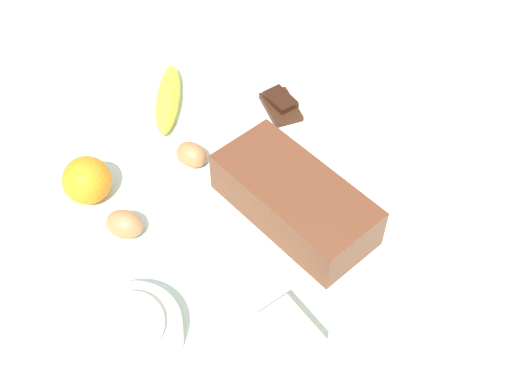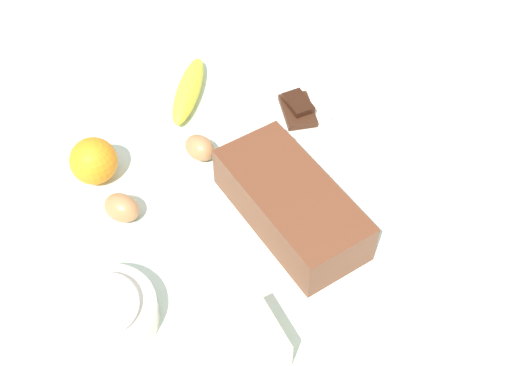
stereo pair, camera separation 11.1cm
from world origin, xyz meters
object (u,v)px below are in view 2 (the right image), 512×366
at_px(loaf_pan, 291,203).
at_px(banana, 188,90).
at_px(orange_fruit, 94,161).
at_px(egg_near_butter, 200,148).
at_px(sugar_bowl, 105,311).
at_px(chocolate_plate, 298,112).
at_px(butter_block, 257,341).
at_px(egg_beside_bowl, 122,208).
at_px(flour_bowl, 391,129).

bearing_deg(loaf_pan, banana, -0.59).
bearing_deg(orange_fruit, egg_near_butter, -97.40).
bearing_deg(egg_near_butter, sugar_bowl, 137.60).
distance_m(orange_fruit, chocolate_plate, 0.39).
xyz_separation_m(banana, egg_near_butter, (-0.16, 0.03, 0.00)).
xyz_separation_m(butter_block, egg_near_butter, (0.39, -0.05, -0.01)).
xyz_separation_m(banana, orange_fruit, (-0.13, 0.22, 0.02)).
relative_size(sugar_bowl, butter_block, 1.71).
distance_m(orange_fruit, egg_beside_bowl, 0.11).
bearing_deg(flour_bowl, banana, 50.55).
xyz_separation_m(banana, chocolate_plate, (-0.13, -0.17, -0.01)).
distance_m(loaf_pan, egg_near_butter, 0.21).
distance_m(butter_block, egg_near_butter, 0.39).
bearing_deg(chocolate_plate, egg_beside_bowl, 106.02).
distance_m(butter_block, chocolate_plate, 0.49).
height_order(orange_fruit, chocolate_plate, orange_fruit).
bearing_deg(chocolate_plate, flour_bowl, -133.31).
bearing_deg(butter_block, sugar_bowl, 55.39).
xyz_separation_m(orange_fruit, chocolate_plate, (0.00, -0.39, -0.03)).
bearing_deg(chocolate_plate, loaf_pan, 152.30).
distance_m(loaf_pan, chocolate_plate, 0.25).
distance_m(loaf_pan, sugar_bowl, 0.34).
distance_m(loaf_pan, orange_fruit, 0.35).
height_order(butter_block, chocolate_plate, butter_block).
distance_m(flour_bowl, egg_beside_bowl, 0.50).
bearing_deg(sugar_bowl, loaf_pan, -77.95).
bearing_deg(sugar_bowl, chocolate_plate, -57.03).
xyz_separation_m(loaf_pan, sugar_bowl, (-0.07, 0.33, -0.01)).
relative_size(sugar_bowl, egg_beside_bowl, 2.44).
bearing_deg(egg_near_butter, banana, -11.27).
bearing_deg(chocolate_plate, egg_near_butter, 97.41).
bearing_deg(banana, egg_near_butter, 168.73).
bearing_deg(sugar_bowl, egg_beside_bowl, -22.07).
height_order(banana, butter_block, butter_block).
bearing_deg(egg_beside_bowl, orange_fruit, 10.48).
bearing_deg(banana, butter_block, 171.36).
bearing_deg(loaf_pan, flour_bowl, -79.06).
relative_size(loaf_pan, flour_bowl, 2.23).
bearing_deg(loaf_pan, sugar_bowl, 91.57).
bearing_deg(egg_near_butter, egg_beside_bowl, 115.76).
relative_size(flour_bowl, banana, 0.70).
xyz_separation_m(sugar_bowl, egg_near_butter, (0.26, -0.24, -0.01)).
bearing_deg(orange_fruit, sugar_bowl, 169.18).
xyz_separation_m(sugar_bowl, egg_beside_bowl, (0.18, -0.07, -0.01)).
bearing_deg(orange_fruit, banana, -58.65).
bearing_deg(flour_bowl, egg_near_butter, 74.11).
bearing_deg(egg_beside_bowl, banana, -39.86).
xyz_separation_m(flour_bowl, egg_beside_bowl, (0.02, 0.50, -0.01)).
bearing_deg(loaf_pan, egg_beside_bowl, 56.03).
bearing_deg(sugar_bowl, orange_fruit, -10.82).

